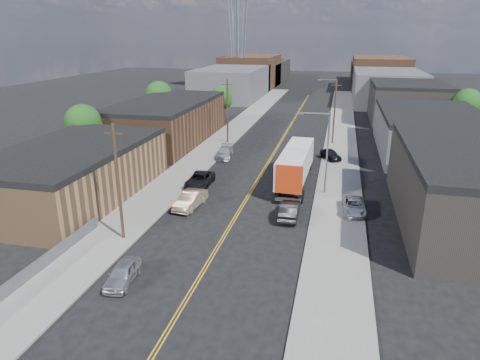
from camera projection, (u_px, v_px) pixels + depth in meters
The scene contains 32 objects.
ground at pixel (290, 127), 80.75m from camera, with size 260.00×260.00×0.00m, color black.
centerline at pixel (278, 146), 66.93m from camera, with size 0.32×120.00×0.01m, color gold.
sidewalk_left at pixel (220, 142), 68.95m from camera, with size 5.00×140.00×0.15m, color slate.
sidewalk_right at pixel (340, 149), 64.86m from camera, with size 5.00×140.00×0.15m, color slate.
warehouse_tan at pixel (73, 172), 45.02m from camera, with size 12.00×22.00×5.60m.
warehouse_brown at pixel (167, 121), 68.81m from camera, with size 12.00×26.00×6.60m.
industrial_right_b at pixel (430, 132), 62.13m from camera, with size 14.00×24.00×6.10m.
industrial_right_c at pixel (407, 101), 85.84m from camera, with size 14.00×22.00×7.60m.
skyline_left_a at pixel (232, 83), 116.00m from camera, with size 16.00×30.00×8.00m, color #3A393C.
skyline_right_a at pixel (386, 87), 107.40m from camera, with size 16.00×30.00×8.00m, color #3A393C.
skyline_left_b at pixel (251, 72), 138.71m from camera, with size 16.00×26.00×10.00m, color #4E301F.
skyline_right_b at pixel (379, 74), 130.11m from camera, with size 16.00×26.00×10.00m, color #4E301F.
skyline_left_c at pixel (262, 71), 157.62m from camera, with size 16.00×40.00×7.00m, color black.
skyline_right_c at pixel (375, 73), 149.02m from camera, with size 16.00×40.00×7.00m, color black.
streetlight_near at pixel (324, 146), 45.15m from camera, with size 3.39×0.25×9.00m.
streetlight_far at pixel (333, 99), 77.39m from camera, with size 3.39×0.25×9.00m.
utility_pole_left_near at pixel (118, 182), 34.78m from camera, with size 1.60×0.26×10.00m.
utility_pole_left_far at pixel (227, 111), 67.03m from camera, with size 1.60×0.26×10.00m.
utility_pole_right at pixel (335, 112), 66.27m from camera, with size 1.60×0.26×10.00m.
chainlink_fence at pixel (39, 266), 30.96m from camera, with size 0.05×16.00×1.22m.
tree_left_near at pixel (84, 125), 56.58m from camera, with size 4.85×4.76×7.91m.
tree_left_mid at pixel (159, 97), 79.51m from camera, with size 5.10×5.04×8.37m.
tree_left_far at pixel (221, 98), 84.11m from camera, with size 4.35×4.20×6.97m.
tree_right_far at pixel (467, 105), 72.61m from camera, with size 4.85×4.76×7.91m.
semi_truck at pixel (297, 161), 50.24m from camera, with size 3.15×16.24×4.24m.
car_left_a at pixel (123, 274), 29.90m from camera, with size 1.66×4.12×1.41m, color #ACADB1.
car_left_b at pixel (190, 200), 42.86m from camera, with size 1.74×4.99×1.64m, color #937660.
car_left_c at pixel (200, 180), 48.90m from camera, with size 2.54×5.51×1.53m, color black.
car_left_d at pixel (225, 153), 60.22m from camera, with size 2.08×5.13×1.49m, color #B8BCBE.
car_right_oncoming at pixel (289, 210), 40.46m from camera, with size 1.70×4.87×1.61m, color black.
car_right_lot_a at pixel (354, 206), 41.37m from camera, with size 2.17×4.71×1.31m, color #ACADB1.
car_right_lot_c at pixel (331, 154), 59.00m from camera, with size 1.62×4.02×1.37m, color black.
Camera 1 is at (8.93, -19.73, 16.59)m, focal length 32.00 mm.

